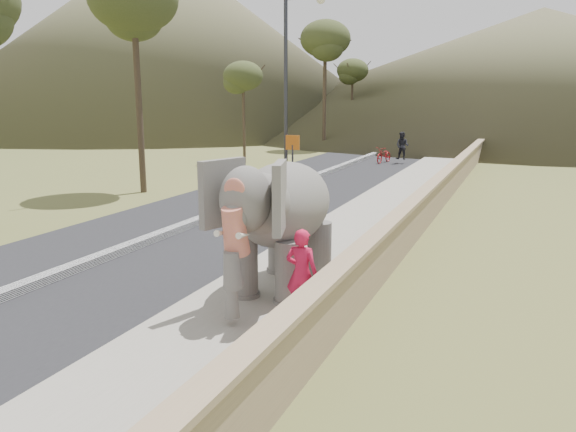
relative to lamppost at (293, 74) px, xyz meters
The scene contains 12 objects.
ground 18.08m from the lamppost, 74.37° to the right, with size 160.00×160.00×0.00m, color olive.
road 8.34m from the lamppost, 92.62° to the right, with size 7.00×120.00×0.03m, color black.
median 8.28m from the lamppost, 92.62° to the right, with size 0.35×120.00×0.22m, color black.
walkway 9.53m from the lamppost, 55.27° to the right, with size 3.00×120.00×0.15m, color #9E9687.
parapet 10.23m from the lamppost, 46.86° to the right, with size 0.30×120.00×1.10m, color tan.
lamppost is the anchor object (origin of this frame).
signboard 3.27m from the lamppost, 67.36° to the right, with size 0.60×0.08×2.40m.
hill_left 51.08m from the lamppost, 131.06° to the left, with size 60.00×60.00×22.00m, color brown.
hill_far 54.15m from the lamppost, 79.68° to the left, with size 80.00×80.00×14.00m, color brown.
elephant_and_man 13.14m from the lamppost, 68.24° to the right, with size 2.19×3.76×2.72m.
motorcyclist 12.18m from the lamppost, 81.44° to the left, with size 2.01×1.93×1.89m.
trees 12.87m from the lamppost, 53.93° to the left, with size 47.43×41.15×9.60m.
Camera 1 is at (4.41, -5.18, 4.04)m, focal length 35.00 mm.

